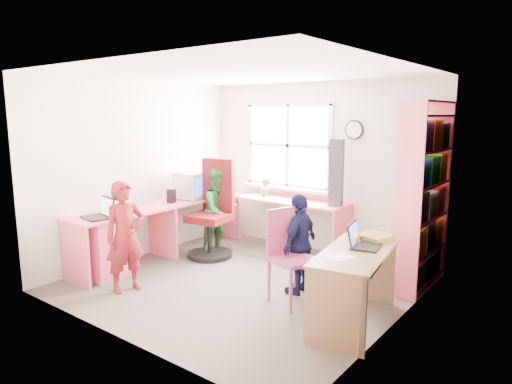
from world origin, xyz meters
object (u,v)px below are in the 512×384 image
wooden_chair (289,252)px  person_red (125,237)px  crt_monitor (190,186)px  right_desk (355,271)px  laptop_left (101,213)px  laptop_right (361,241)px  person_navy (300,244)px  bookshelf (423,200)px  cd_tower (336,173)px  swivel_chair (213,215)px  l_desk (150,233)px  potted_plant (265,187)px  person_green (220,211)px

wooden_chair → person_red: size_ratio=0.79×
wooden_chair → crt_monitor: (-2.16, 0.69, 0.41)m
right_desk → laptop_left: laptop_left is taller
laptop_right → wooden_chair: bearing=85.5°
laptop_right → person_navy: size_ratio=0.35×
crt_monitor → bookshelf: bearing=2.9°
right_desk → wooden_chair: size_ratio=1.32×
cd_tower → person_red: size_ratio=0.71×
right_desk → swivel_chair: (-2.49, 0.76, 0.07)m
cd_tower → swivel_chair: bearing=-166.4°
person_red → wooden_chair: bearing=-47.5°
right_desk → crt_monitor: 3.07m
l_desk → potted_plant: 1.85m
wooden_chair → crt_monitor: crt_monitor is taller
right_desk → bookshelf: bookshelf is taller
person_red → person_green: 1.72m
crt_monitor → person_navy: bearing=-19.3°
person_navy → bookshelf: bearing=131.5°
person_red → person_green: (-0.14, 1.71, -0.01)m
right_desk → bookshelf: (0.17, 1.36, 0.49)m
laptop_right → crt_monitor: bearing=66.9°
potted_plant → bookshelf: bearing=-5.6°
crt_monitor → person_navy: crt_monitor is taller
bookshelf → person_green: bookshelf is taller
laptop_left → person_green: 1.71m
crt_monitor → l_desk: bearing=-88.1°
l_desk → bookshelf: bearing=26.4°
l_desk → person_navy: size_ratio=2.65×
swivel_chair → person_navy: 1.73m
right_desk → person_red: size_ratio=1.05×
swivel_chair → person_green: swivel_chair is taller
person_green → laptop_right: bearing=-100.3°
crt_monitor → person_green: 0.57m
crt_monitor → cd_tower: size_ratio=0.48×
crt_monitor → person_red: size_ratio=0.35×
cd_tower → person_navy: bearing=-96.1°
laptop_right → l_desk: bearing=84.4°
laptop_left → person_red: size_ratio=0.33×
laptop_left → bookshelf: bearing=45.6°
wooden_chair → laptop_left: 2.29m
bookshelf → crt_monitor: size_ratio=4.91×
crt_monitor → laptop_right: 2.98m
l_desk → crt_monitor: crt_monitor is taller
l_desk → potted_plant: (0.58, 1.70, 0.43)m
crt_monitor → potted_plant: bearing=40.2°
cd_tower → person_navy: 1.43m
laptop_left → person_red: (0.54, -0.06, -0.19)m
wooden_chair → l_desk: bearing=-156.7°
l_desk → right_desk: bearing=2.3°
l_desk → laptop_left: bearing=-101.0°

